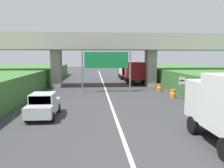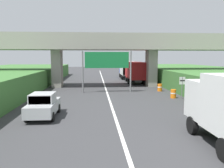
# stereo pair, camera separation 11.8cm
# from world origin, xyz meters

# --- Properties ---
(lane_centre_stripe) EXTENTS (0.20, 89.92, 0.01)m
(lane_centre_stripe) POSITION_xyz_m (0.00, 24.96, 0.00)
(lane_centre_stripe) COLOR white
(lane_centre_stripe) RESTS_ON ground
(overpass_bridge) EXTENTS (40.00, 4.80, 7.43)m
(overpass_bridge) POSITION_xyz_m (0.00, 31.20, 5.56)
(overpass_bridge) COLOR #9E998E
(overpass_bridge) RESTS_ON ground
(overhead_highway_sign) EXTENTS (5.88, 0.18, 4.93)m
(overhead_highway_sign) POSITION_xyz_m (0.00, 25.51, 3.59)
(overhead_highway_sign) COLOR slate
(overhead_highway_sign) RESTS_ON ground
(speed_limit_sign) EXTENTS (0.60, 0.08, 2.23)m
(speed_limit_sign) POSITION_xyz_m (7.40, 20.84, 1.48)
(speed_limit_sign) COLOR slate
(speed_limit_sign) RESTS_ON ground
(truck_blue) EXTENTS (2.44, 7.30, 3.44)m
(truck_blue) POSITION_xyz_m (4.77, 43.20, 1.93)
(truck_blue) COLOR black
(truck_blue) RESTS_ON ground
(truck_red) EXTENTS (2.44, 7.30, 3.44)m
(truck_red) POSITION_xyz_m (4.95, 34.91, 1.93)
(truck_red) COLOR black
(truck_red) RESTS_ON ground
(car_silver) EXTENTS (1.86, 4.10, 1.72)m
(car_silver) POSITION_xyz_m (-5.03, 14.50, 0.86)
(car_silver) COLOR #B2B5B7
(car_silver) RESTS_ON ground
(construction_barrel_2) EXTENTS (0.57, 0.57, 0.90)m
(construction_barrel_2) POSITION_xyz_m (6.70, 16.35, 0.46)
(construction_barrel_2) COLOR orange
(construction_barrel_2) RESTS_ON ground
(construction_barrel_3) EXTENTS (0.57, 0.57, 0.90)m
(construction_barrel_3) POSITION_xyz_m (6.65, 21.21, 0.46)
(construction_barrel_3) COLOR orange
(construction_barrel_3) RESTS_ON ground
(construction_barrel_4) EXTENTS (0.57, 0.57, 0.90)m
(construction_barrel_4) POSITION_xyz_m (6.61, 26.08, 0.46)
(construction_barrel_4) COLOR orange
(construction_barrel_4) RESTS_ON ground
(construction_barrel_5) EXTENTS (0.57, 0.57, 0.90)m
(construction_barrel_5) POSITION_xyz_m (6.62, 30.94, 0.46)
(construction_barrel_5) COLOR orange
(construction_barrel_5) RESTS_ON ground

